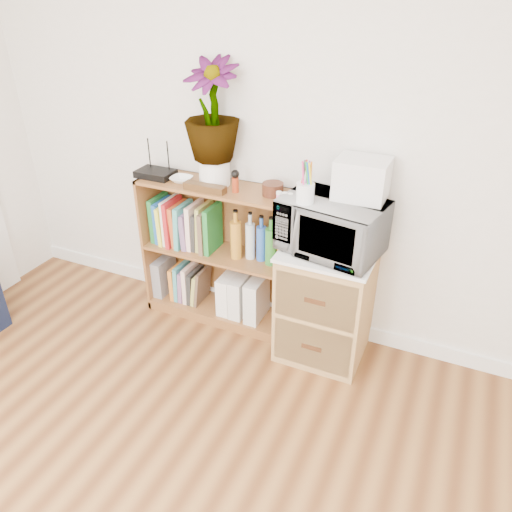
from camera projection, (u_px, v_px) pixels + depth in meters
The scene contains 21 objects.
skirting_board at pixel (276, 309), 3.42m from camera, with size 4.00×0.02×0.10m, color white.
bookshelf at pixel (219, 254), 3.22m from camera, with size 1.00×0.30×0.95m, color brown.
wicker_unit at pixel (325, 304), 2.96m from camera, with size 0.50×0.45×0.70m, color #9E7542.
microwave at pixel (331, 226), 2.69m from camera, with size 0.54×0.37×0.30m, color silver.
pen_cup at pixel (305, 193), 2.58m from camera, with size 0.10×0.10×0.10m, color white.
small_appliance at pixel (362, 179), 2.60m from camera, with size 0.27×0.22×0.21m, color silver.
router at pixel (156, 173), 3.11m from camera, with size 0.23×0.16×0.04m, color black.
white_bowl at pixel (181, 179), 3.04m from camera, with size 0.13×0.13×0.03m, color white.
plant_pot at pixel (214, 172), 2.97m from camera, with size 0.18×0.18×0.16m, color white.
potted_plant at pixel (212, 110), 2.79m from camera, with size 0.32×0.32×0.57m, color #2A6A30.
trinket_box at pixel (205, 188), 2.90m from camera, with size 0.26×0.06×0.04m, color #38230F.
kokeshi_doll at pixel (235, 185), 2.88m from camera, with size 0.04×0.04×0.09m, color maroon.
wooden_bowl at pixel (273, 189), 2.85m from camera, with size 0.12×0.12×0.07m, color #3C1C10.
paint_jars at pixel (284, 199), 2.73m from camera, with size 0.12×0.04×0.06m, color pink.
file_box at pixel (164, 275), 3.52m from camera, with size 0.08×0.21×0.27m, color gray.
magazine_holder_left at pixel (228, 292), 3.33m from camera, with size 0.08×0.21×0.27m, color white.
magazine_holder_mid at pixel (241, 295), 3.29m from camera, with size 0.09×0.22×0.28m, color silver.
magazine_holder_right at pixel (257, 298), 3.25m from camera, with size 0.09×0.23×0.29m, color silver.
cookbooks at pixel (185, 224), 3.23m from camera, with size 0.44×0.20×0.31m.
liquor_bottles at pixel (266, 241), 3.02m from camera, with size 0.46×0.07×0.31m.
lower_books at pixel (190, 283), 3.45m from camera, with size 0.24×0.19×0.27m.
Camera 1 is at (1.02, -0.36, 2.07)m, focal length 35.00 mm.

